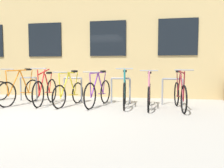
# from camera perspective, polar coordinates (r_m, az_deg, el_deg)

# --- Properties ---
(ground_plane) EXTENTS (42.00, 42.00, 0.00)m
(ground_plane) POSITION_cam_1_polar(r_m,az_deg,el_deg) (5.52, -20.20, -7.31)
(ground_plane) COLOR #9E998E
(storefront_building) EXTENTS (28.00, 7.97, 4.97)m
(storefront_building) POSITION_cam_1_polar(r_m,az_deg,el_deg) (12.22, -3.03, 10.98)
(storefront_building) COLOR tan
(storefront_building) RESTS_ON ground
(bike_rack) EXTENTS (6.61, 0.05, 0.78)m
(bike_rack) POSITION_cam_1_polar(r_m,az_deg,el_deg) (7.01, -10.01, -0.70)
(bike_rack) COLOR gray
(bike_rack) RESTS_ON ground
(bicycle_purple) EXTENTS (0.48, 1.75, 1.01)m
(bicycle_purple) POSITION_cam_1_polar(r_m,az_deg,el_deg) (6.27, -3.52, -2.06)
(bicycle_purple) COLOR black
(bicycle_purple) RESTS_ON ground
(bicycle_pink) EXTENTS (0.44, 1.74, 1.04)m
(bicycle_pink) POSITION_cam_1_polar(r_m,az_deg,el_deg) (6.04, 9.48, -2.56)
(bicycle_pink) COLOR black
(bicycle_pink) RESTS_ON ground
(bicycle_yellow) EXTENTS (0.47, 1.61, 1.01)m
(bicycle_yellow) POSITION_cam_1_polar(r_m,az_deg,el_deg) (6.44, -10.92, -2.16)
(bicycle_yellow) COLOR black
(bicycle_yellow) RESTS_ON ground
(bicycle_orange) EXTENTS (0.47, 1.76, 1.07)m
(bicycle_orange) POSITION_cam_1_polar(r_m,az_deg,el_deg) (7.08, -22.38, -1.59)
(bicycle_orange) COLOR black
(bicycle_orange) RESTS_ON ground
(bicycle_teal) EXTENTS (0.44, 1.75, 1.08)m
(bicycle_teal) POSITION_cam_1_polar(r_m,az_deg,el_deg) (6.16, 3.26, -2.11)
(bicycle_teal) COLOR black
(bicycle_teal) RESTS_ON ground
(bicycle_red) EXTENTS (0.44, 1.71, 1.09)m
(bicycle_red) POSITION_cam_1_polar(r_m,az_deg,el_deg) (6.77, -16.69, -1.69)
(bicycle_red) COLOR black
(bicycle_red) RESTS_ON ground
(bicycle_maroon) EXTENTS (0.44, 1.75, 1.05)m
(bicycle_maroon) POSITION_cam_1_polar(r_m,az_deg,el_deg) (6.03, 17.01, -2.54)
(bicycle_maroon) COLOR black
(bicycle_maroon) RESTS_ON ground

